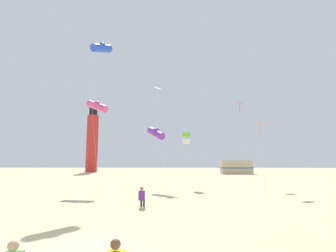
% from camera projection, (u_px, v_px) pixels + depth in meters
% --- Properties ---
extents(ground, '(200.00, 200.00, 0.00)m').
position_uv_depth(ground, '(88.00, 251.00, 7.71)').
color(ground, '#D3BC8C').
extents(kite_flyer_standing, '(0.35, 0.51, 1.16)m').
position_uv_depth(kite_flyer_standing, '(142.00, 196.00, 15.09)').
color(kite_flyer_standing, '#722D99').
rests_on(kite_flyer_standing, ground).
extents(kite_diamond_magenta, '(2.95, 2.68, 9.70)m').
position_uv_depth(kite_diamond_magenta, '(239.00, 106.00, 31.05)').
color(kite_diamond_magenta, silver).
rests_on(kite_diamond_magenta, ground).
extents(kite_tube_violet, '(2.87, 3.08, 6.10)m').
position_uv_depth(kite_tube_violet, '(156.00, 133.00, 25.90)').
color(kite_tube_violet, silver).
rests_on(kite_tube_violet, ground).
extents(kite_box_lime, '(2.09, 1.70, 5.58)m').
position_uv_depth(kite_box_lime, '(186.00, 138.00, 27.33)').
color(kite_box_lime, silver).
rests_on(kite_box_lime, ground).
extents(kite_diamond_orange, '(1.22, 1.22, 6.22)m').
position_uv_depth(kite_diamond_orange, '(260.00, 125.00, 23.44)').
color(kite_diamond_orange, silver).
rests_on(kite_diamond_orange, ground).
extents(kite_tube_rainbow, '(2.53, 1.78, 8.74)m').
position_uv_depth(kite_tube_rainbow, '(97.00, 106.00, 25.94)').
color(kite_tube_rainbow, silver).
rests_on(kite_tube_rainbow, ground).
extents(kite_diamond_white, '(1.76, 1.67, 11.45)m').
position_uv_depth(kite_diamond_white, '(158.00, 92.00, 31.05)').
color(kite_diamond_white, silver).
rests_on(kite_diamond_white, ground).
extents(kite_tube_blue, '(1.87, 2.58, 13.34)m').
position_uv_depth(kite_tube_blue, '(102.00, 48.00, 23.36)').
color(kite_tube_blue, silver).
rests_on(kite_tube_blue, ground).
extents(lighthouse_distant, '(2.80, 2.80, 16.80)m').
position_uv_depth(lighthouse_distant, '(92.00, 140.00, 64.92)').
color(lighthouse_distant, red).
rests_on(lighthouse_distant, ground).
extents(rv_van_tan, '(6.54, 2.64, 2.80)m').
position_uv_depth(rv_van_tan, '(236.00, 167.00, 54.60)').
color(rv_van_tan, '#C6B28C').
rests_on(rv_van_tan, ground).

